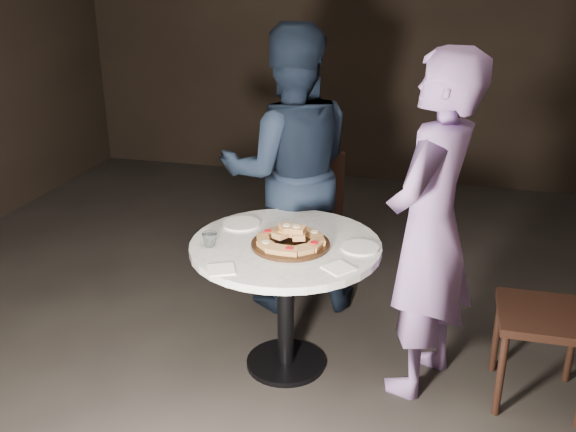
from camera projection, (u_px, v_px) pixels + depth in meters
The scene contains 13 objects.
floor at pixel (285, 370), 3.55m from camera, with size 7.00×7.00×0.00m, color black.
table at pixel (286, 267), 3.37m from camera, with size 1.21×1.21×0.75m.
serving_board at pixel (291, 244), 3.28m from camera, with size 0.41×0.41×0.02m, color black.
focaccia_pile at pixel (291, 237), 3.27m from camera, with size 0.37×0.35×0.10m.
plate_left at pixel (241, 224), 3.54m from camera, with size 0.21×0.21×0.01m, color white.
plate_right at pixel (360, 248), 3.25m from camera, with size 0.19×0.19×0.01m, color white.
water_glass at pixel (210, 240), 3.27m from camera, with size 0.08×0.08×0.07m, color silver.
napkin_near at pixel (221, 269), 3.02m from camera, with size 0.13×0.13×0.01m, color white.
napkin_far at pixel (339, 268), 3.04m from camera, with size 0.13×0.13×0.01m, color white.
chair_far at pixel (311, 200), 4.55m from camera, with size 0.54×0.55×0.91m.
chair_right at pixel (569, 305), 3.11m from camera, with size 0.47×0.45×0.95m.
diner_navy at pixel (290, 171), 3.96m from camera, with size 0.87×0.68×1.79m, color black.
diner_teal at pixel (430, 229), 3.14m from camera, with size 0.64×0.42×1.76m, color #8167A6.
Camera 1 is at (0.76, -2.89, 2.10)m, focal length 40.00 mm.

